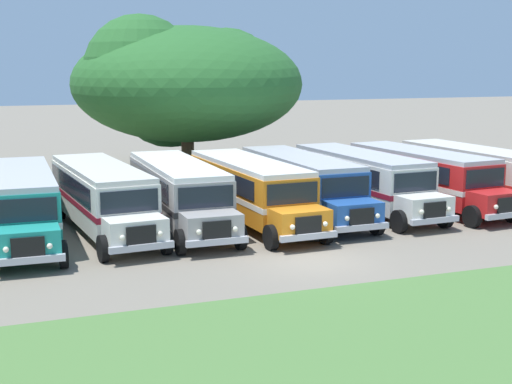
{
  "coord_description": "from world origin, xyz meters",
  "views": [
    {
      "loc": [
        -10.88,
        -23.06,
        7.08
      ],
      "look_at": [
        0.0,
        5.78,
        1.6
      ],
      "focal_mm": 50.24,
      "sensor_mm": 36.0,
      "label": 1
    }
  ],
  "objects_px": {
    "parked_bus_slot_4": "(251,188)",
    "parked_bus_slot_2": "(102,195)",
    "parked_bus_slot_5": "(302,182)",
    "parked_bus_slot_8": "(476,172)",
    "parked_bus_slot_7": "(423,175)",
    "broad_shade_tree": "(183,84)",
    "parked_bus_slot_6": "(362,178)",
    "parked_bus_slot_1": "(22,202)",
    "parked_bus_slot_3": "(179,191)"
  },
  "relations": [
    {
      "from": "parked_bus_slot_4",
      "to": "parked_bus_slot_8",
      "type": "distance_m",
      "value": 12.7
    },
    {
      "from": "parked_bus_slot_6",
      "to": "parked_bus_slot_8",
      "type": "bearing_deg",
      "value": 85.05
    },
    {
      "from": "parked_bus_slot_1",
      "to": "parked_bus_slot_4",
      "type": "xyz_separation_m",
      "value": [
        9.88,
        -0.25,
        0.0
      ]
    },
    {
      "from": "parked_bus_slot_7",
      "to": "parked_bus_slot_4",
      "type": "bearing_deg",
      "value": -92.21
    },
    {
      "from": "parked_bus_slot_4",
      "to": "broad_shade_tree",
      "type": "bearing_deg",
      "value": 174.47
    },
    {
      "from": "parked_bus_slot_4",
      "to": "parked_bus_slot_5",
      "type": "xyz_separation_m",
      "value": [
        2.82,
        0.64,
        0.0
      ]
    },
    {
      "from": "parked_bus_slot_5",
      "to": "parked_bus_slot_6",
      "type": "xyz_separation_m",
      "value": [
        3.31,
        0.08,
        0.0
      ]
    },
    {
      "from": "parked_bus_slot_1",
      "to": "parked_bus_slot_3",
      "type": "xyz_separation_m",
      "value": [
        6.64,
        0.19,
        0.0
      ]
    },
    {
      "from": "parked_bus_slot_4",
      "to": "parked_bus_slot_5",
      "type": "bearing_deg",
      "value": 100.33
    },
    {
      "from": "parked_bus_slot_4",
      "to": "parked_bus_slot_5",
      "type": "height_order",
      "value": "same"
    },
    {
      "from": "parked_bus_slot_4",
      "to": "broad_shade_tree",
      "type": "height_order",
      "value": "broad_shade_tree"
    },
    {
      "from": "parked_bus_slot_1",
      "to": "parked_bus_slot_6",
      "type": "height_order",
      "value": "same"
    },
    {
      "from": "parked_bus_slot_8",
      "to": "parked_bus_slot_6",
      "type": "bearing_deg",
      "value": -95.54
    },
    {
      "from": "parked_bus_slot_3",
      "to": "parked_bus_slot_4",
      "type": "distance_m",
      "value": 3.27
    },
    {
      "from": "parked_bus_slot_7",
      "to": "broad_shade_tree",
      "type": "distance_m",
      "value": 17.05
    },
    {
      "from": "parked_bus_slot_7",
      "to": "parked_bus_slot_3",
      "type": "bearing_deg",
      "value": -94.97
    },
    {
      "from": "parked_bus_slot_6",
      "to": "broad_shade_tree",
      "type": "bearing_deg",
      "value": -161.78
    },
    {
      "from": "parked_bus_slot_1",
      "to": "broad_shade_tree",
      "type": "relative_size",
      "value": 0.68
    },
    {
      "from": "parked_bus_slot_6",
      "to": "parked_bus_slot_7",
      "type": "xyz_separation_m",
      "value": [
        3.36,
        -0.23,
        0.0
      ]
    },
    {
      "from": "parked_bus_slot_4",
      "to": "parked_bus_slot_6",
      "type": "height_order",
      "value": "same"
    },
    {
      "from": "parked_bus_slot_1",
      "to": "parked_bus_slot_6",
      "type": "bearing_deg",
      "value": 92.74
    },
    {
      "from": "parked_bus_slot_3",
      "to": "parked_bus_slot_5",
      "type": "relative_size",
      "value": 1.0
    },
    {
      "from": "parked_bus_slot_1",
      "to": "parked_bus_slot_4",
      "type": "height_order",
      "value": "same"
    },
    {
      "from": "parked_bus_slot_1",
      "to": "parked_bus_slot_2",
      "type": "xyz_separation_m",
      "value": [
        3.32,
        0.35,
        0.0
      ]
    },
    {
      "from": "parked_bus_slot_3",
      "to": "parked_bus_slot_6",
      "type": "height_order",
      "value": "same"
    },
    {
      "from": "parked_bus_slot_3",
      "to": "parked_bus_slot_7",
      "type": "relative_size",
      "value": 0.99
    },
    {
      "from": "parked_bus_slot_2",
      "to": "parked_bus_slot_3",
      "type": "bearing_deg",
      "value": 82.51
    },
    {
      "from": "parked_bus_slot_5",
      "to": "parked_bus_slot_8",
      "type": "xyz_separation_m",
      "value": [
        9.87,
        -0.15,
        0.0
      ]
    },
    {
      "from": "parked_bus_slot_7",
      "to": "parked_bus_slot_8",
      "type": "relative_size",
      "value": 1.0
    },
    {
      "from": "parked_bus_slot_1",
      "to": "parked_bus_slot_5",
      "type": "xyz_separation_m",
      "value": [
        12.7,
        0.39,
        0.0
      ]
    },
    {
      "from": "parked_bus_slot_2",
      "to": "parked_bus_slot_5",
      "type": "bearing_deg",
      "value": 85.41
    },
    {
      "from": "parked_bus_slot_2",
      "to": "parked_bus_slot_8",
      "type": "relative_size",
      "value": 1.0
    },
    {
      "from": "broad_shade_tree",
      "to": "parked_bus_slot_3",
      "type": "bearing_deg",
      "value": -106.0
    },
    {
      "from": "parked_bus_slot_4",
      "to": "parked_bus_slot_3",
      "type": "bearing_deg",
      "value": -100.25
    },
    {
      "from": "parked_bus_slot_1",
      "to": "parked_bus_slot_2",
      "type": "relative_size",
      "value": 0.99
    },
    {
      "from": "parked_bus_slot_2",
      "to": "broad_shade_tree",
      "type": "xyz_separation_m",
      "value": [
        7.35,
        13.9,
        4.34
      ]
    },
    {
      "from": "parked_bus_slot_6",
      "to": "parked_bus_slot_8",
      "type": "height_order",
      "value": "same"
    },
    {
      "from": "parked_bus_slot_1",
      "to": "parked_bus_slot_3",
      "type": "height_order",
      "value": "same"
    },
    {
      "from": "parked_bus_slot_8",
      "to": "parked_bus_slot_1",
      "type": "bearing_deg",
      "value": -92.94
    },
    {
      "from": "parked_bus_slot_8",
      "to": "parked_bus_slot_2",
      "type": "bearing_deg",
      "value": -93.87
    },
    {
      "from": "parked_bus_slot_4",
      "to": "parked_bus_slot_8",
      "type": "bearing_deg",
      "value": 89.81
    },
    {
      "from": "parked_bus_slot_4",
      "to": "parked_bus_slot_8",
      "type": "height_order",
      "value": "same"
    },
    {
      "from": "parked_bus_slot_6",
      "to": "parked_bus_slot_8",
      "type": "distance_m",
      "value": 6.57
    },
    {
      "from": "parked_bus_slot_1",
      "to": "parked_bus_slot_7",
      "type": "xyz_separation_m",
      "value": [
        19.37,
        0.24,
        0.0
      ]
    },
    {
      "from": "parked_bus_slot_5",
      "to": "parked_bus_slot_8",
      "type": "relative_size",
      "value": 0.99
    },
    {
      "from": "parked_bus_slot_4",
      "to": "parked_bus_slot_2",
      "type": "bearing_deg",
      "value": -97.64
    },
    {
      "from": "parked_bus_slot_4",
      "to": "broad_shade_tree",
      "type": "distance_m",
      "value": 15.15
    },
    {
      "from": "broad_shade_tree",
      "to": "parked_bus_slot_6",
      "type": "bearing_deg",
      "value": -68.84
    },
    {
      "from": "parked_bus_slot_3",
      "to": "parked_bus_slot_4",
      "type": "xyz_separation_m",
      "value": [
        3.24,
        -0.45,
        0.0
      ]
    },
    {
      "from": "parked_bus_slot_1",
      "to": "broad_shade_tree",
      "type": "distance_m",
      "value": 18.32
    }
  ]
}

